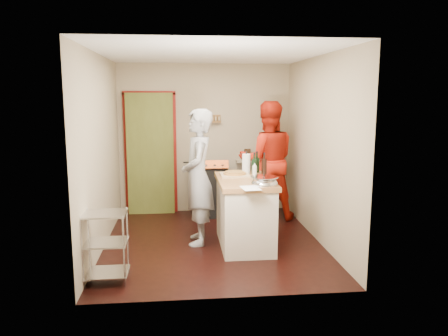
{
  "coord_description": "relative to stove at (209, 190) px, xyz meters",
  "views": [
    {
      "loc": [
        -0.45,
        -5.93,
        2.05
      ],
      "look_at": [
        0.16,
        0.0,
        1.06
      ],
      "focal_mm": 35.0,
      "sensor_mm": 36.0,
      "label": 1
    }
  ],
  "objects": [
    {
      "name": "floor",
      "position": [
        -0.05,
        -1.42,
        -0.45
      ],
      "size": [
        3.5,
        3.5,
        0.0
      ],
      "primitive_type": "plane",
      "color": "black",
      "rests_on": "ground"
    },
    {
      "name": "person_red",
      "position": [
        0.95,
        -0.3,
        0.53
      ],
      "size": [
        0.99,
        0.8,
        1.97
      ],
      "primitive_type": "imported",
      "rotation": [
        0.0,
        0.0,
        3.09
      ],
      "color": "#B31C0B",
      "rests_on": "ground"
    },
    {
      "name": "right_wall",
      "position": [
        1.45,
        -1.42,
        0.85
      ],
      "size": [
        0.04,
        3.5,
        2.6
      ],
      "primitive_type": "cube",
      "color": "gray",
      "rests_on": "ground"
    },
    {
      "name": "stove",
      "position": [
        0.0,
        0.0,
        0.0
      ],
      "size": [
        0.6,
        0.63,
        1.0
      ],
      "color": "black",
      "rests_on": "ground"
    },
    {
      "name": "island",
      "position": [
        0.39,
        -1.6,
        0.04
      ],
      "size": [
        0.73,
        1.38,
        1.24
      ],
      "color": "beige",
      "rests_on": "ground"
    },
    {
      "name": "wire_shelving",
      "position": [
        -1.33,
        -2.62,
        -0.01
      ],
      "size": [
        0.48,
        0.4,
        0.8
      ],
      "color": "silver",
      "rests_on": "ground"
    },
    {
      "name": "person_stripe",
      "position": [
        -0.25,
        -1.43,
        0.49
      ],
      "size": [
        0.46,
        0.69,
        1.88
      ],
      "primitive_type": "imported",
      "rotation": [
        0.0,
        0.0,
        -1.59
      ],
      "color": "#A9A8AD",
      "rests_on": "ground"
    },
    {
      "name": "ceiling",
      "position": [
        -0.05,
        -1.42,
        2.16
      ],
      "size": [
        3.0,
        3.5,
        0.02
      ],
      "primitive_type": "cube",
      "color": "white",
      "rests_on": "back_wall"
    },
    {
      "name": "back_wall",
      "position": [
        -0.69,
        0.36,
        0.68
      ],
      "size": [
        3.0,
        0.44,
        2.6
      ],
      "color": "gray",
      "rests_on": "ground"
    },
    {
      "name": "left_wall",
      "position": [
        -1.55,
        -1.42,
        0.85
      ],
      "size": [
        0.04,
        3.5,
        2.6
      ],
      "primitive_type": "cube",
      "color": "gray",
      "rests_on": "ground"
    }
  ]
}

